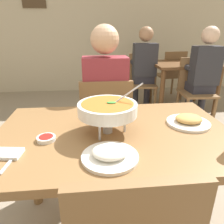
% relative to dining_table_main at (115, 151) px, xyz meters
% --- Properties ---
extents(cafe_rear_partition, '(10.00, 0.10, 3.00)m').
position_rel_dining_table_main_xyz_m(cafe_rear_partition, '(0.00, 3.65, 0.85)').
color(cafe_rear_partition, beige).
rests_on(cafe_rear_partition, ground_plane).
extents(dining_table_main, '(1.25, 0.82, 0.77)m').
position_rel_dining_table_main_xyz_m(dining_table_main, '(0.00, 0.00, 0.00)').
color(dining_table_main, brown).
rests_on(dining_table_main, ground_plane).
extents(chair_diner_main, '(0.44, 0.44, 0.90)m').
position_rel_dining_table_main_xyz_m(chair_diner_main, '(-0.00, 0.69, -0.14)').
color(chair_diner_main, brown).
rests_on(chair_diner_main, ground_plane).
extents(diner_main, '(0.40, 0.45, 1.31)m').
position_rel_dining_table_main_xyz_m(diner_main, '(0.00, 0.73, 0.10)').
color(diner_main, '#2D2D38').
rests_on(diner_main, ground_plane).
extents(curry_bowl, '(0.33, 0.30, 0.26)m').
position_rel_dining_table_main_xyz_m(curry_bowl, '(-0.04, -0.01, 0.25)').
color(curry_bowl, silver).
rests_on(curry_bowl, dining_table_main).
extents(rice_plate, '(0.24, 0.24, 0.06)m').
position_rel_dining_table_main_xyz_m(rice_plate, '(-0.05, -0.25, 0.14)').
color(rice_plate, white).
rests_on(rice_plate, dining_table_main).
extents(appetizer_plate, '(0.24, 0.24, 0.06)m').
position_rel_dining_table_main_xyz_m(appetizer_plate, '(0.43, 0.05, 0.14)').
color(appetizer_plate, white).
rests_on(appetizer_plate, dining_table_main).
extents(sauce_dish, '(0.09, 0.09, 0.02)m').
position_rel_dining_table_main_xyz_m(sauce_dish, '(-0.34, -0.06, 0.13)').
color(sauce_dish, white).
rests_on(sauce_dish, dining_table_main).
extents(napkin_folded, '(0.13, 0.09, 0.02)m').
position_rel_dining_table_main_xyz_m(napkin_folded, '(-0.49, -0.18, 0.13)').
color(napkin_folded, white).
rests_on(napkin_folded, dining_table_main).
extents(spoon_utensil, '(0.04, 0.17, 0.01)m').
position_rel_dining_table_main_xyz_m(spoon_utensil, '(-0.46, -0.23, 0.12)').
color(spoon_utensil, silver).
rests_on(spoon_utensil, dining_table_main).
extents(dining_table_far, '(1.00, 0.80, 0.77)m').
position_rel_dining_table_main_xyz_m(dining_table_far, '(1.37, 2.28, -0.02)').
color(dining_table_far, brown).
rests_on(dining_table_far, ground_plane).
extents(chair_bg_left, '(0.47, 0.47, 0.90)m').
position_rel_dining_table_main_xyz_m(chair_bg_left, '(1.35, 1.78, -0.14)').
color(chair_bg_left, brown).
rests_on(chair_bg_left, ground_plane).
extents(chair_bg_middle, '(0.49, 0.49, 0.90)m').
position_rel_dining_table_main_xyz_m(chair_bg_middle, '(0.72, 2.36, -0.14)').
color(chair_bg_middle, brown).
rests_on(chair_bg_middle, ground_plane).
extents(chair_bg_right, '(0.48, 0.48, 0.90)m').
position_rel_dining_table_main_xyz_m(chair_bg_right, '(1.40, 2.81, -0.14)').
color(chair_bg_right, brown).
rests_on(chair_bg_right, ground_plane).
extents(patron_bg_left, '(0.40, 0.45, 1.31)m').
position_rel_dining_table_main_xyz_m(patron_bg_left, '(1.40, 1.72, 0.10)').
color(patron_bg_left, '#2D2D38').
rests_on(patron_bg_left, ground_plane).
extents(patron_bg_middle, '(0.40, 0.45, 1.31)m').
position_rel_dining_table_main_xyz_m(patron_bg_middle, '(0.74, 2.34, 0.10)').
color(patron_bg_middle, '#2D2D38').
rests_on(patron_bg_middle, ground_plane).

